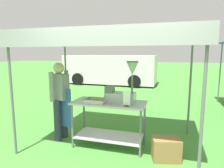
% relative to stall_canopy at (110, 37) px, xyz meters
% --- Properties ---
extents(ground_plane, '(70.00, 70.00, 0.00)m').
position_rel_stall_canopy_xyz_m(ground_plane, '(0.27, 4.73, -2.09)').
color(ground_plane, '#478E38').
extents(stall_canopy, '(3.23, 2.05, 2.17)m').
position_rel_stall_canopy_xyz_m(stall_canopy, '(0.00, 0.00, 0.00)').
color(stall_canopy, slate).
rests_on(stall_canopy, ground).
extents(donut_cart, '(1.39, 0.63, 0.88)m').
position_rel_stall_canopy_xyz_m(donut_cart, '(0.00, -0.10, -1.46)').
color(donut_cart, '#B7B7BC').
rests_on(donut_cart, ground).
extents(donut_tray, '(0.40, 0.32, 0.07)m').
position_rel_stall_canopy_xyz_m(donut_tray, '(-0.22, -0.22, -1.18)').
color(donut_tray, '#B7B7BC').
rests_on(donut_tray, donut_cart).
extents(donut_fryer, '(0.61, 0.28, 0.77)m').
position_rel_stall_canopy_xyz_m(donut_fryer, '(0.25, -0.04, -0.95)').
color(donut_fryer, '#B7B7BC').
rests_on(donut_fryer, donut_cart).
extents(menu_sign, '(0.13, 0.05, 0.26)m').
position_rel_stall_canopy_xyz_m(menu_sign, '(0.39, -0.31, -1.09)').
color(menu_sign, black).
rests_on(menu_sign, donut_cart).
extents(vendor, '(0.46, 0.54, 1.61)m').
position_rel_stall_canopy_xyz_m(vendor, '(-1.06, -0.07, -1.18)').
color(vendor, '#2D3347').
rests_on(vendor, ground).
extents(supply_crate, '(0.52, 0.42, 0.38)m').
position_rel_stall_canopy_xyz_m(supply_crate, '(1.07, -0.31, -1.90)').
color(supply_crate, olive).
rests_on(supply_crate, ground).
extents(van_white, '(5.35, 2.17, 1.69)m').
position_rel_stall_canopy_xyz_m(van_white, '(-2.34, 7.62, -1.21)').
color(van_white, white).
rests_on(van_white, ground).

